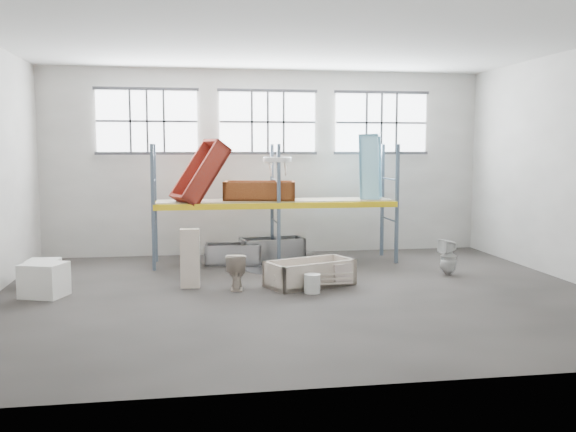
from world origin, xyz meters
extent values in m
cube|color=#49443F|center=(0.00, 0.00, -0.05)|extent=(12.00, 10.00, 0.10)
cube|color=silver|center=(0.00, 0.00, 5.05)|extent=(12.00, 10.00, 0.10)
cube|color=#A7A49C|center=(0.00, 5.05, 2.50)|extent=(12.00, 0.10, 5.00)
cube|color=#B4B0A7|center=(0.00, -5.05, 2.50)|extent=(12.00, 0.10, 5.00)
cube|color=white|center=(-3.20, 4.94, 3.60)|extent=(2.60, 0.04, 1.60)
cube|color=white|center=(0.00, 4.94, 3.60)|extent=(2.60, 0.04, 1.60)
cube|color=white|center=(3.20, 4.94, 3.60)|extent=(2.60, 0.04, 1.60)
cube|color=slate|center=(-3.00, 2.90, 1.50)|extent=(0.08, 0.08, 3.00)
cube|color=slate|center=(-3.00, 4.10, 1.50)|extent=(0.08, 0.08, 3.00)
cube|color=slate|center=(0.00, 2.90, 1.50)|extent=(0.08, 0.08, 3.00)
cube|color=slate|center=(0.00, 4.10, 1.50)|extent=(0.08, 0.08, 3.00)
cube|color=slate|center=(3.00, 2.90, 1.50)|extent=(0.08, 0.08, 3.00)
cube|color=slate|center=(3.00, 4.10, 1.50)|extent=(0.08, 0.08, 3.00)
cube|color=yellow|center=(0.00, 2.90, 1.50)|extent=(6.00, 0.10, 0.14)
cube|color=yellow|center=(0.00, 4.10, 1.50)|extent=(6.00, 0.10, 0.14)
cube|color=gray|center=(0.00, 3.50, 1.58)|extent=(5.90, 1.10, 0.03)
cylinder|color=black|center=(0.00, 2.70, 0.00)|extent=(1.80, 1.80, 0.00)
cube|color=#C1AEA6|center=(0.97, 0.51, 0.28)|extent=(0.48, 0.35, 0.41)
imported|color=beige|center=(0.52, 0.51, 0.16)|extent=(0.45, 0.45, 0.15)
imported|color=beige|center=(-1.23, 0.60, 0.38)|extent=(0.49, 0.78, 0.75)
cube|color=beige|center=(-2.16, 0.91, 0.61)|extent=(0.41, 0.28, 1.23)
imported|color=silver|center=(3.70, 1.29, 0.41)|extent=(0.45, 0.45, 0.83)
imported|color=white|center=(0.00, 3.15, 2.09)|extent=(0.83, 0.71, 0.63)
cylinder|color=silver|center=(0.25, -0.01, 0.19)|extent=(0.43, 0.43, 0.38)
cube|color=white|center=(-5.00, 0.53, 0.33)|extent=(0.96, 0.90, 0.66)
cube|color=silver|center=(-5.27, 1.72, 0.26)|extent=(0.68, 0.68, 0.53)
camera|label=1|loc=(-2.24, -12.23, 2.90)|focal=39.42mm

